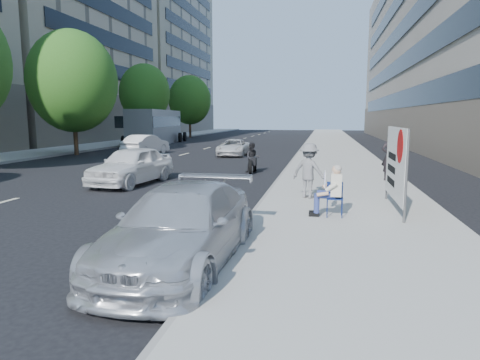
% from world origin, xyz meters
% --- Properties ---
extents(ground, '(160.00, 160.00, 0.00)m').
position_xyz_m(ground, '(0.00, 0.00, 0.00)').
color(ground, black).
rests_on(ground, ground).
extents(near_sidewalk, '(5.00, 120.00, 0.15)m').
position_xyz_m(near_sidewalk, '(4.00, 20.00, 0.07)').
color(near_sidewalk, '#A5A39B').
rests_on(near_sidewalk, ground).
extents(far_sidewalk, '(4.50, 120.00, 0.15)m').
position_xyz_m(far_sidewalk, '(-16.75, 20.00, 0.07)').
color(far_sidewalk, '#A5A39B').
rests_on(far_sidewalk, ground).
extents(far_bldg_north, '(22.00, 28.00, 28.00)m').
position_xyz_m(far_bldg_north, '(-30.00, 62.00, 14.00)').
color(far_bldg_north, tan).
rests_on(far_bldg_north, ground).
extents(tree_far_c, '(6.00, 6.00, 8.47)m').
position_xyz_m(tree_far_c, '(-13.70, 18.00, 5.02)').
color(tree_far_c, '#382616').
rests_on(tree_far_c, ground).
extents(tree_far_d, '(4.80, 4.80, 7.65)m').
position_xyz_m(tree_far_d, '(-13.70, 30.00, 4.89)').
color(tree_far_d, '#382616').
rests_on(tree_far_d, ground).
extents(tree_far_e, '(5.40, 5.40, 7.89)m').
position_xyz_m(tree_far_e, '(-13.70, 44.00, 4.78)').
color(tree_far_e, '#382616').
rests_on(tree_far_e, ground).
extents(seated_protester, '(0.83, 1.11, 1.31)m').
position_xyz_m(seated_protester, '(3.43, 1.74, 0.87)').
color(seated_protester, navy).
rests_on(seated_protester, near_sidewalk).
extents(jogger, '(1.25, 1.02, 1.69)m').
position_xyz_m(jogger, '(2.81, 4.11, 0.99)').
color(jogger, slate).
rests_on(jogger, near_sidewalk).
extents(pedestrian_woman, '(0.79, 0.63, 1.88)m').
position_xyz_m(pedestrian_woman, '(5.80, 8.41, 1.09)').
color(pedestrian_woman, black).
rests_on(pedestrian_woman, near_sidewalk).
extents(protest_banner, '(0.08, 3.06, 2.20)m').
position_xyz_m(protest_banner, '(5.12, 2.85, 1.40)').
color(protest_banner, '#4C4C4C').
rests_on(protest_banner, near_sidewalk).
extents(parked_sedan, '(2.08, 4.86, 1.40)m').
position_xyz_m(parked_sedan, '(0.80, -2.00, 0.70)').
color(parked_sedan, '#BABCC2').
rests_on(parked_sedan, ground).
extents(white_sedan_near, '(2.29, 4.53, 1.48)m').
position_xyz_m(white_sedan_near, '(-4.17, 6.54, 0.74)').
color(white_sedan_near, white).
rests_on(white_sedan_near, ground).
extents(white_sedan_mid, '(2.04, 4.41, 1.40)m').
position_xyz_m(white_sedan_mid, '(-9.06, 19.21, 0.70)').
color(white_sedan_mid, white).
rests_on(white_sedan_mid, ground).
extents(white_sedan_far, '(1.84, 3.97, 1.10)m').
position_xyz_m(white_sedan_far, '(-2.81, 19.57, 0.55)').
color(white_sedan_far, silver).
rests_on(white_sedan_far, ground).
extents(motorcycle, '(0.76, 2.05, 1.42)m').
position_xyz_m(motorcycle, '(-0.06, 10.96, 0.64)').
color(motorcycle, black).
rests_on(motorcycle, ground).
extents(bus, '(4.15, 12.33, 3.30)m').
position_xyz_m(bus, '(-13.00, 30.87, 1.64)').
color(bus, slate).
rests_on(bus, ground).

